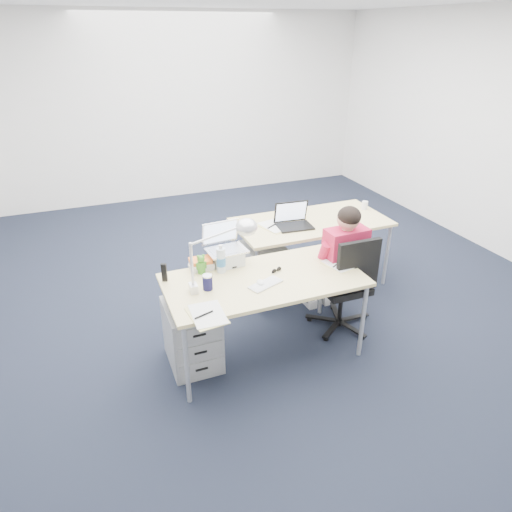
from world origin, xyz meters
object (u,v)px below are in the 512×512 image
at_px(drawer_pedestal_far, 265,271).
at_px(far_cup, 365,205).
at_px(headphones, 230,262).
at_px(cordless_phone, 164,272).
at_px(sunglasses, 277,270).
at_px(wireless_keyboard, 266,284).
at_px(bear_figurine, 201,264).
at_px(computer_mouse, 260,283).
at_px(dark_laptop, 295,215).
at_px(silver_laptop, 226,246).
at_px(office_chair, 343,302).
at_px(desk_near, 264,283).
at_px(seated_person, 336,264).
at_px(drawer_pedestal_near, 192,335).
at_px(water_bottle, 221,259).
at_px(desk_lamp, 213,256).
at_px(book_stack, 201,264).
at_px(desk_far, 311,225).
at_px(can_koozie, 208,282).

xyz_separation_m(drawer_pedestal_far, far_cup, (1.26, 0.14, 0.50)).
distance_m(headphones, cordless_phone, 0.58).
height_order(sunglasses, far_cup, far_cup).
height_order(wireless_keyboard, far_cup, far_cup).
bearing_deg(headphones, bear_figurine, 179.79).
relative_size(computer_mouse, dark_laptop, 0.25).
bearing_deg(wireless_keyboard, computer_mouse, 123.76).
xyz_separation_m(silver_laptop, computer_mouse, (0.13, -0.43, -0.16)).
distance_m(office_chair, computer_mouse, 1.01).
distance_m(silver_laptop, computer_mouse, 0.47).
height_order(desk_near, office_chair, office_chair).
bearing_deg(desk_near, bear_figurine, 148.34).
xyz_separation_m(office_chair, seated_person, (-0.00, 0.17, 0.32)).
bearing_deg(drawer_pedestal_near, wireless_keyboard, -18.47).
bearing_deg(far_cup, sunglasses, -147.15).
relative_size(bear_figurine, far_cup, 1.83).
distance_m(wireless_keyboard, cordless_phone, 0.81).
xyz_separation_m(office_chair, computer_mouse, (-0.88, -0.14, 0.47)).
bearing_deg(computer_mouse, water_bottle, 133.52).
height_order(headphones, far_cup, far_cup).
relative_size(office_chair, desk_lamp, 1.73).
bearing_deg(bear_figurine, book_stack, 79.19).
distance_m(desk_near, drawer_pedestal_near, 0.73).
distance_m(desk_far, book_stack, 1.48).
distance_m(desk_lamp, dark_laptop, 1.40).
height_order(drawer_pedestal_far, bear_figurine, bear_figurine).
bearing_deg(drawer_pedestal_far, desk_near, -113.07).
xyz_separation_m(silver_laptop, book_stack, (-0.23, 0.00, -0.13)).
height_order(water_bottle, desk_lamp, desk_lamp).
xyz_separation_m(headphones, desk_lamp, (-0.24, -0.32, 0.26)).
relative_size(bear_figurine, sunglasses, 1.60).
bearing_deg(book_stack, drawer_pedestal_near, -124.11).
height_order(drawer_pedestal_far, water_bottle, water_bottle).
bearing_deg(headphones, desk_near, -73.84).
bearing_deg(can_koozie, sunglasses, 5.87).
bearing_deg(dark_laptop, wireless_keyboard, -121.71).
bearing_deg(bear_figurine, drawer_pedestal_far, 39.93).
relative_size(desk_far, book_stack, 8.24).
distance_m(desk_near, dark_laptop, 1.11).
bearing_deg(drawer_pedestal_near, desk_lamp, -24.50).
distance_m(wireless_keyboard, computer_mouse, 0.04).
relative_size(drawer_pedestal_far, bear_figurine, 3.26).
bearing_deg(book_stack, desk_far, 23.89).
relative_size(book_stack, dark_laptop, 0.55).
relative_size(computer_mouse, sunglasses, 0.84).
xyz_separation_m(desk_near, seated_person, (0.82, 0.24, -0.09)).
bearing_deg(sunglasses, desk_far, 27.15).
bearing_deg(seated_person, drawer_pedestal_far, 121.76).
bearing_deg(sunglasses, desk_lamp, 165.30).
distance_m(book_stack, sunglasses, 0.63).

